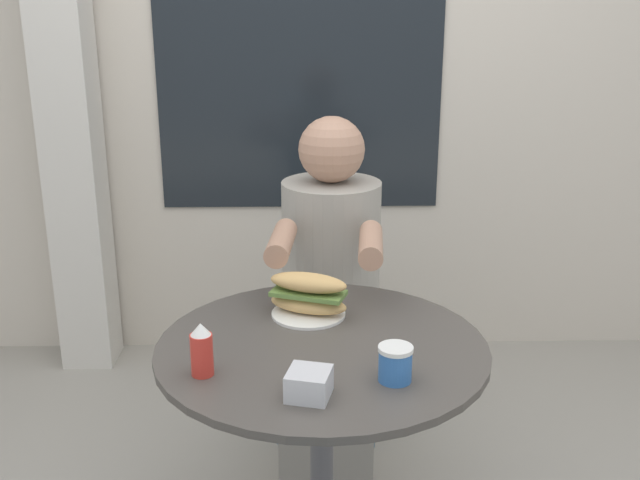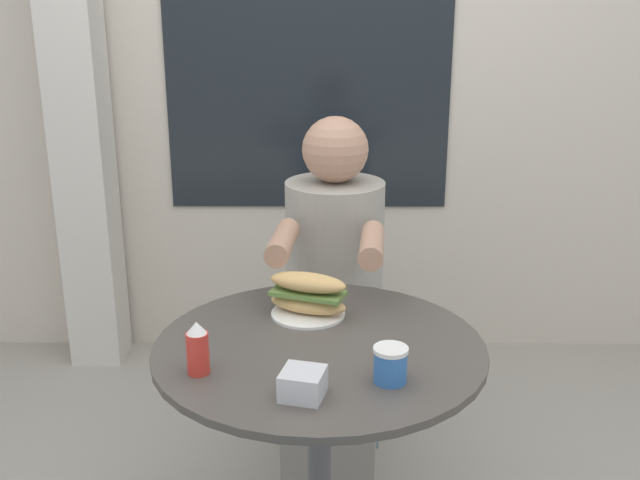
% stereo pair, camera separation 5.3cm
% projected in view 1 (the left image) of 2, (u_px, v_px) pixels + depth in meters
% --- Properties ---
extents(storefront_wall, '(8.00, 0.09, 2.80)m').
position_uv_depth(storefront_wall, '(313.00, 34.00, 3.11)').
color(storefront_wall, beige).
rests_on(storefront_wall, ground_plane).
extents(lattice_pillar, '(0.21, 0.21, 2.40)m').
position_uv_depth(lattice_pillar, '(66.00, 88.00, 2.99)').
color(lattice_pillar, beige).
rests_on(lattice_pillar, ground_plane).
extents(cafe_table, '(0.82, 0.82, 0.73)m').
position_uv_depth(cafe_table, '(322.00, 411.00, 1.90)').
color(cafe_table, '#47423D').
rests_on(cafe_table, ground_plane).
extents(diner_chair, '(0.41, 0.41, 0.87)m').
position_uv_depth(diner_chair, '(330.00, 285.00, 2.80)').
color(diner_chair, slate).
rests_on(diner_chair, ground_plane).
extents(seated_diner, '(0.36, 0.59, 1.20)m').
position_uv_depth(seated_diner, '(330.00, 321.00, 2.47)').
color(seated_diner, gray).
rests_on(seated_diner, ground_plane).
extents(sandwich_on_plate, '(0.23, 0.20, 0.12)m').
position_uv_depth(sandwich_on_plate, '(308.00, 296.00, 2.00)').
color(sandwich_on_plate, white).
rests_on(sandwich_on_plate, cafe_table).
extents(drink_cup, '(0.08, 0.08, 0.08)m').
position_uv_depth(drink_cup, '(395.00, 363.00, 1.66)').
color(drink_cup, '#336BB7').
rests_on(drink_cup, cafe_table).
extents(napkin_box, '(0.11, 0.11, 0.06)m').
position_uv_depth(napkin_box, '(309.00, 384.00, 1.60)').
color(napkin_box, silver).
rests_on(napkin_box, cafe_table).
extents(condiment_bottle, '(0.05, 0.05, 0.13)m').
position_uv_depth(condiment_bottle, '(202.00, 350.00, 1.68)').
color(condiment_bottle, red).
rests_on(condiment_bottle, cafe_table).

